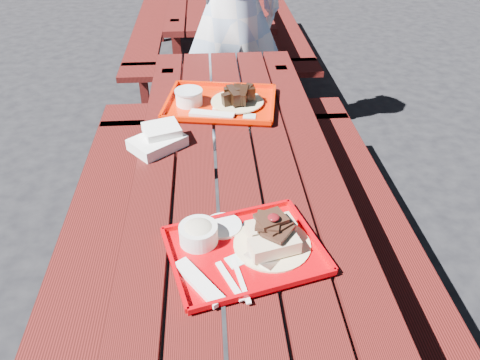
{
  "coord_description": "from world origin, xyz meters",
  "views": [
    {
      "loc": [
        -0.09,
        -1.38,
        1.7
      ],
      "look_at": [
        0.0,
        -0.15,
        0.82
      ],
      "focal_mm": 35.0,
      "sensor_mm": 36.0,
      "label": 1
    }
  ],
  "objects_px": {
    "person": "(232,13)",
    "picnic_table_far": "(216,8)",
    "picnic_table_near": "(237,212)",
    "far_tray": "(219,101)",
    "near_tray": "(242,242)"
  },
  "relations": [
    {
      "from": "picnic_table_far",
      "to": "near_tray",
      "type": "bearing_deg",
      "value": -90.21
    },
    {
      "from": "far_tray",
      "to": "picnic_table_far",
      "type": "bearing_deg",
      "value": 88.82
    },
    {
      "from": "picnic_table_far",
      "to": "near_tray",
      "type": "relative_size",
      "value": 4.89
    },
    {
      "from": "far_tray",
      "to": "person",
      "type": "bearing_deg",
      "value": 83.06
    },
    {
      "from": "picnic_table_near",
      "to": "far_tray",
      "type": "relative_size",
      "value": 4.46
    },
    {
      "from": "picnic_table_far",
      "to": "person",
      "type": "relative_size",
      "value": 1.34
    },
    {
      "from": "picnic_table_far",
      "to": "picnic_table_near",
      "type": "bearing_deg",
      "value": -90.0
    },
    {
      "from": "near_tray",
      "to": "person",
      "type": "bearing_deg",
      "value": 87.58
    },
    {
      "from": "near_tray",
      "to": "person",
      "type": "relative_size",
      "value": 0.27
    },
    {
      "from": "picnic_table_far",
      "to": "far_tray",
      "type": "relative_size",
      "value": 4.46
    },
    {
      "from": "picnic_table_far",
      "to": "person",
      "type": "bearing_deg",
      "value": -87.14
    },
    {
      "from": "far_tray",
      "to": "picnic_table_near",
      "type": "bearing_deg",
      "value": -84.91
    },
    {
      "from": "person",
      "to": "picnic_table_far",
      "type": "bearing_deg",
      "value": -97.95
    },
    {
      "from": "near_tray",
      "to": "far_tray",
      "type": "xyz_separation_m",
      "value": [
        -0.04,
        0.93,
        -0.01
      ]
    },
    {
      "from": "picnic_table_far",
      "to": "person",
      "type": "height_order",
      "value": "person"
    }
  ]
}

